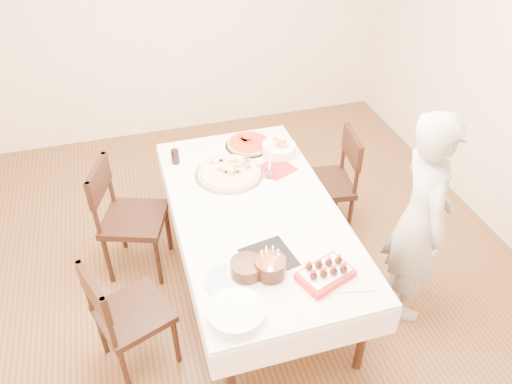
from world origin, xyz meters
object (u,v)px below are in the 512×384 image
object	(u,v)px
pizza_white	(229,173)
cola_glass	(175,157)
chair_left_dessert	(133,314)
pizza_pepperoni	(249,144)
person	(421,220)
layer_cake	(247,269)
pasta_bowl	(279,149)
taper_candle	(270,158)
dining_table	(256,247)
strawberry_box	(325,274)
chair_right_savory	(324,184)
chair_left_savory	(134,219)
birthday_cake	(270,263)

from	to	relation	value
pizza_white	cola_glass	world-z (taller)	cola_glass
chair_left_dessert	pizza_white	xyz separation A→B (m)	(0.87, 0.90, 0.31)
pizza_pepperoni	cola_glass	size ratio (longest dim) A/B	3.27
chair_left_dessert	person	world-z (taller)	person
person	pizza_white	world-z (taller)	person
cola_glass	layer_cake	size ratio (longest dim) A/B	0.47
chair_left_dessert	pasta_bowl	size ratio (longest dim) A/B	3.34
pizza_white	taper_candle	size ratio (longest dim) A/B	1.61
pizza_pepperoni	pasta_bowl	bearing A→B (deg)	-43.86
pasta_bowl	dining_table	bearing A→B (deg)	-121.13
cola_glass	layer_cake	bearing A→B (deg)	-80.47
pasta_bowl	layer_cake	world-z (taller)	layer_cake
cola_glass	pizza_white	bearing A→B (deg)	-37.53
pasta_bowl	strawberry_box	world-z (taller)	pasta_bowl
chair_right_savory	cola_glass	xyz separation A→B (m)	(-1.20, 0.28, 0.33)
pasta_bowl	layer_cake	bearing A→B (deg)	-116.78
chair_left_savory	layer_cake	world-z (taller)	chair_left_savory
chair_left_dessert	layer_cake	world-z (taller)	chair_left_dessert
pizza_white	strawberry_box	bearing A→B (deg)	-75.99
chair_left_savory	layer_cake	size ratio (longest dim) A/B	3.85
chair_left_dessert	pizza_white	world-z (taller)	chair_left_dessert
pizza_pepperoni	birthday_cake	world-z (taller)	birthday_cake
dining_table	pizza_white	world-z (taller)	pizza_white
chair_left_savory	taper_candle	world-z (taller)	taper_candle
chair_left_dessert	person	distance (m)	2.00
chair_right_savory	person	bearing A→B (deg)	-66.89
chair_left_savory	cola_glass	size ratio (longest dim) A/B	8.18
chair_left_savory	taper_candle	distance (m)	1.15
chair_left_dessert	pizza_pepperoni	world-z (taller)	chair_left_dessert
pizza_pepperoni	taper_candle	xyz separation A→B (m)	(0.04, -0.47, 0.15)
dining_table	chair_right_savory	bearing A→B (deg)	31.95
birthday_cake	pasta_bowl	bearing A→B (deg)	69.24
dining_table	birthday_cake	world-z (taller)	birthday_cake
chair_left_dessert	strawberry_box	world-z (taller)	chair_left_dessert
dining_table	pizza_white	xyz separation A→B (m)	(-0.08, 0.46, 0.40)
pizza_pepperoni	layer_cake	size ratio (longest dim) A/B	1.54
pasta_bowl	strawberry_box	xyz separation A→B (m)	(-0.16, -1.38, -0.01)
pizza_white	chair_left_dessert	bearing A→B (deg)	-133.99
pizza_white	pizza_pepperoni	distance (m)	0.45
pizza_white	pizza_pepperoni	world-z (taller)	same
dining_table	layer_cake	xyz separation A→B (m)	(-0.23, -0.58, 0.43)
chair_left_dessert	pizza_pepperoni	xyz separation A→B (m)	(1.13, 1.27, 0.31)
pizza_white	taper_candle	xyz separation A→B (m)	(0.30, -0.10, 0.15)
chair_right_savory	pizza_white	distance (m)	0.88
cola_glass	layer_cake	xyz separation A→B (m)	(0.22, -1.33, -0.01)
layer_cake	chair_right_savory	bearing A→B (deg)	47.01
taper_candle	chair_left_dessert	bearing A→B (deg)	-145.62
dining_table	birthday_cake	xyz separation A→B (m)	(-0.09, -0.62, 0.47)
person	birthday_cake	world-z (taller)	person
chair_right_savory	layer_cake	xyz separation A→B (m)	(-0.98, -1.05, 0.32)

